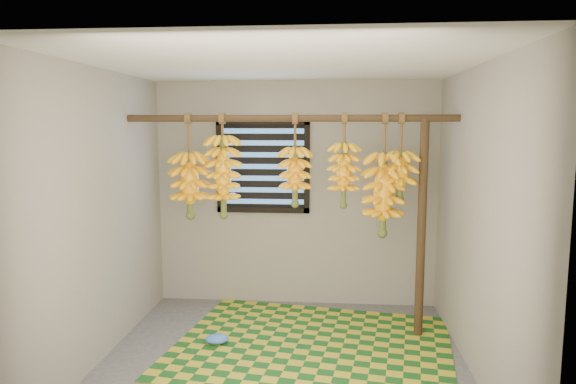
# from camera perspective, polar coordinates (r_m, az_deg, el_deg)

# --- Properties ---
(floor) EXTENTS (3.00, 3.00, 0.01)m
(floor) POSITION_cam_1_polar(r_m,az_deg,el_deg) (4.41, -0.66, -18.70)
(floor) COLOR #4C4C4C
(floor) RESTS_ON ground
(ceiling) EXTENTS (3.00, 3.00, 0.01)m
(ceiling) POSITION_cam_1_polar(r_m,az_deg,el_deg) (3.99, -0.71, 14.15)
(ceiling) COLOR silver
(ceiling) RESTS_ON wall_back
(wall_back) EXTENTS (3.00, 0.01, 2.40)m
(wall_back) POSITION_cam_1_polar(r_m,az_deg,el_deg) (5.51, 0.86, -0.26)
(wall_back) COLOR gray
(wall_back) RESTS_ON floor
(wall_left) EXTENTS (0.01, 3.00, 2.40)m
(wall_left) POSITION_cam_1_polar(r_m,az_deg,el_deg) (4.44, -20.43, -2.62)
(wall_left) COLOR gray
(wall_left) RESTS_ON floor
(wall_right) EXTENTS (0.01, 3.00, 2.40)m
(wall_right) POSITION_cam_1_polar(r_m,az_deg,el_deg) (4.16, 20.44, -3.27)
(wall_right) COLOR gray
(wall_right) RESTS_ON floor
(window) EXTENTS (1.00, 0.04, 1.00)m
(window) POSITION_cam_1_polar(r_m,az_deg,el_deg) (5.49, -2.80, 2.85)
(window) COLOR black
(window) RESTS_ON wall_back
(hanging_pole) EXTENTS (3.00, 0.06, 0.06)m
(hanging_pole) POSITION_cam_1_polar(r_m,az_deg,el_deg) (4.66, 0.16, 8.19)
(hanging_pole) COLOR #47311B
(hanging_pole) RESTS_ON wall_left
(support_post) EXTENTS (0.08, 0.08, 2.00)m
(support_post) POSITION_cam_1_polar(r_m,az_deg,el_deg) (4.80, 14.61, -4.07)
(support_post) COLOR #47311B
(support_post) RESTS_ON floor
(woven_mat) EXTENTS (2.64, 2.24, 0.01)m
(woven_mat) POSITION_cam_1_polar(r_m,az_deg,el_deg) (4.74, 2.71, -16.67)
(woven_mat) COLOR #18521A
(woven_mat) RESTS_ON floor
(plastic_bag) EXTENTS (0.23, 0.18, 0.08)m
(plastic_bag) POSITION_cam_1_polar(r_m,az_deg,el_deg) (4.78, -7.90, -15.87)
(plastic_bag) COLOR #3E77E9
(plastic_bag) RESTS_ON woven_mat
(banana_bunch_a) EXTENTS (0.34, 0.34, 0.97)m
(banana_bunch_a) POSITION_cam_1_polar(r_m,az_deg,el_deg) (4.86, -10.85, 0.77)
(banana_bunch_a) COLOR brown
(banana_bunch_a) RESTS_ON hanging_pole
(banana_bunch_b) EXTENTS (0.32, 0.32, 0.96)m
(banana_bunch_b) POSITION_cam_1_polar(r_m,az_deg,el_deg) (4.77, -7.21, 1.73)
(banana_bunch_b) COLOR brown
(banana_bunch_b) RESTS_ON hanging_pole
(banana_bunch_c) EXTENTS (0.29, 0.29, 0.85)m
(banana_bunch_c) POSITION_cam_1_polar(r_m,az_deg,el_deg) (4.68, 0.79, 1.76)
(banana_bunch_c) COLOR brown
(banana_bunch_c) RESTS_ON hanging_pole
(banana_bunch_d) EXTENTS (0.29, 0.29, 0.86)m
(banana_bunch_d) POSITION_cam_1_polar(r_m,az_deg,el_deg) (4.66, 6.22, 1.92)
(banana_bunch_d) COLOR brown
(banana_bunch_d) RESTS_ON hanging_pole
(banana_bunch_e) EXTENTS (0.36, 0.36, 1.11)m
(banana_bunch_e) POSITION_cam_1_polar(r_m,az_deg,el_deg) (4.71, 10.53, -0.26)
(banana_bunch_e) COLOR brown
(banana_bunch_e) RESTS_ON hanging_pole
(banana_bunch_f) EXTENTS (0.31, 0.31, 0.80)m
(banana_bunch_f) POSITION_cam_1_polar(r_m,az_deg,el_deg) (4.70, 12.33, 1.73)
(banana_bunch_f) COLOR brown
(banana_bunch_f) RESTS_ON hanging_pole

